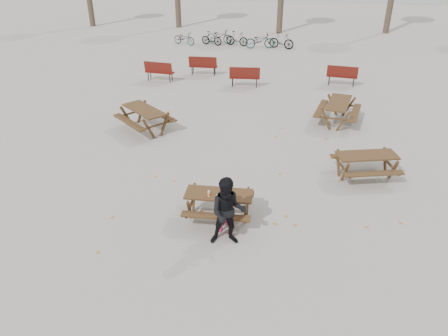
# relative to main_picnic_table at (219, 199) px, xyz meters

# --- Properties ---
(ground) EXTENTS (80.00, 80.00, 0.00)m
(ground) POSITION_rel_main_picnic_table_xyz_m (0.00, 0.00, -0.59)
(ground) COLOR gray
(ground) RESTS_ON ground
(main_picnic_table) EXTENTS (1.80, 1.45, 0.78)m
(main_picnic_table) POSITION_rel_main_picnic_table_xyz_m (0.00, 0.00, 0.00)
(main_picnic_table) COLOR #321E12
(main_picnic_table) RESTS_ON ground
(food_tray) EXTENTS (0.18, 0.11, 0.03)m
(food_tray) POSITION_rel_main_picnic_table_xyz_m (0.05, -0.17, 0.21)
(food_tray) COLOR silver
(food_tray) RESTS_ON main_picnic_table
(bread_roll) EXTENTS (0.14, 0.06, 0.05)m
(bread_roll) POSITION_rel_main_picnic_table_xyz_m (0.05, -0.17, 0.25)
(bread_roll) COLOR tan
(bread_roll) RESTS_ON food_tray
(soda_bottle) EXTENTS (0.07, 0.07, 0.17)m
(soda_bottle) POSITION_rel_main_picnic_table_xyz_m (-0.24, -0.16, 0.26)
(soda_bottle) COLOR silver
(soda_bottle) RESTS_ON main_picnic_table
(child) EXTENTS (0.54, 0.41, 1.34)m
(child) POSITION_rel_main_picnic_table_xyz_m (0.27, -0.63, 0.09)
(child) COLOR #C21852
(child) RESTS_ON ground
(adult) EXTENTS (0.97, 0.80, 1.83)m
(adult) POSITION_rel_main_picnic_table_xyz_m (0.38, -1.03, 0.33)
(adult) COLOR black
(adult) RESTS_ON ground
(picnic_table_east) EXTENTS (2.15, 1.88, 0.80)m
(picnic_table_east) POSITION_rel_main_picnic_table_xyz_m (4.25, 2.83, -0.19)
(picnic_table_east) COLOR #321E12
(picnic_table_east) RESTS_ON ground
(picnic_table_north) EXTENTS (2.62, 2.60, 0.88)m
(picnic_table_north) POSITION_rel_main_picnic_table_xyz_m (-3.71, 5.46, -0.15)
(picnic_table_north) COLOR #321E12
(picnic_table_north) RESTS_ON ground
(picnic_table_far) EXTENTS (2.06, 2.36, 0.88)m
(picnic_table_far) POSITION_rel_main_picnic_table_xyz_m (3.78, 7.26, -0.15)
(picnic_table_far) COLOR #321E12
(picnic_table_far) RESTS_ON ground
(park_bench_row) EXTENTS (10.84, 2.20, 1.03)m
(park_bench_row) POSITION_rel_main_picnic_table_xyz_m (-0.88, 12.08, -0.07)
(park_bench_row) COLOR maroon
(park_bench_row) RESTS_ON ground
(bicycle_row) EXTENTS (8.28, 2.09, 1.01)m
(bicycle_row) POSITION_rel_main_picnic_table_xyz_m (-1.87, 19.81, -0.12)
(bicycle_row) COLOR black
(bicycle_row) RESTS_ON ground
(fallen_leaves) EXTENTS (11.00, 11.00, 0.01)m
(fallen_leaves) POSITION_rel_main_picnic_table_xyz_m (0.50, 2.50, -0.58)
(fallen_leaves) COLOR #B1702A
(fallen_leaves) RESTS_ON ground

